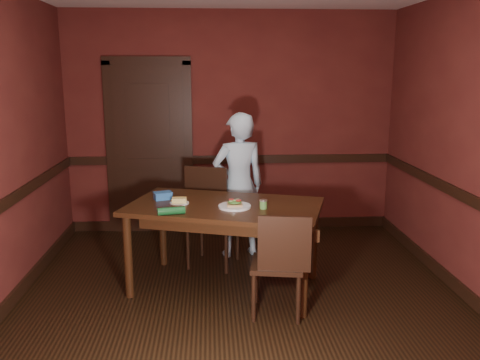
{
  "coord_description": "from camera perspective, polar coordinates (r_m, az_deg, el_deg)",
  "views": [
    {
      "loc": [
        -0.26,
        -4.0,
        2.01
      ],
      "look_at": [
        0.0,
        0.35,
        1.05
      ],
      "focal_mm": 38.0,
      "sensor_mm": 36.0,
      "label": 1
    }
  ],
  "objects": [
    {
      "name": "floor",
      "position": [
        4.48,
        0.28,
        -14.21
      ],
      "size": [
        4.0,
        4.5,
        0.01
      ],
      "primitive_type": "cube",
      "color": "black",
      "rests_on": "ground"
    },
    {
      "name": "wall_back",
      "position": [
        6.29,
        -1.05,
        6.39
      ],
      "size": [
        4.0,
        0.02,
        2.7
      ],
      "primitive_type": "cube",
      "color": "#541D19",
      "rests_on": "ground"
    },
    {
      "name": "wall_front",
      "position": [
        1.89,
        4.8,
        -8.04
      ],
      "size": [
        4.0,
        0.02,
        2.7
      ],
      "primitive_type": "cube",
      "color": "#541D19",
      "rests_on": "ground"
    },
    {
      "name": "dado_back",
      "position": [
        6.34,
        -1.03,
        2.33
      ],
      "size": [
        4.0,
        0.03,
        0.1
      ],
      "primitive_type": "cube",
      "color": "black",
      "rests_on": "ground"
    },
    {
      "name": "dado_right",
      "position": [
        4.72,
        25.12,
        -2.38
      ],
      "size": [
        0.03,
        4.5,
        0.1
      ],
      "primitive_type": "cube",
      "color": "black",
      "rests_on": "ground"
    },
    {
      "name": "baseboard_back",
      "position": [
        6.54,
        -1.0,
        -4.94
      ],
      "size": [
        4.0,
        0.03,
        0.12
      ],
      "primitive_type": "cube",
      "color": "black",
      "rests_on": "ground"
    },
    {
      "name": "baseboard_left",
      "position": [
        4.77,
        -24.93,
        -12.93
      ],
      "size": [
        0.03,
        4.5,
        0.12
      ],
      "primitive_type": "cube",
      "color": "black",
      "rests_on": "ground"
    },
    {
      "name": "baseboard_right",
      "position": [
        4.98,
        24.22,
        -11.76
      ],
      "size": [
        0.03,
        4.5,
        0.12
      ],
      "primitive_type": "cube",
      "color": "black",
      "rests_on": "ground"
    },
    {
      "name": "door",
      "position": [
        6.33,
        -10.13,
        3.88
      ],
      "size": [
        1.05,
        0.07,
        2.2
      ],
      "color": "black",
      "rests_on": "ground"
    },
    {
      "name": "dining_table",
      "position": [
        4.73,
        -1.72,
        -7.46
      ],
      "size": [
        1.92,
        1.43,
        0.8
      ],
      "primitive_type": "cube",
      "rotation": [
        0.0,
        0.0,
        -0.3
      ],
      "color": "black",
      "rests_on": "floor"
    },
    {
      "name": "chair_far",
      "position": [
        5.25,
        -3.04,
        -4.31
      ],
      "size": [
        0.6,
        0.6,
        1.0
      ],
      "primitive_type": null,
      "rotation": [
        0.0,
        0.0,
        -0.34
      ],
      "color": "black",
      "rests_on": "floor"
    },
    {
      "name": "chair_near",
      "position": [
        4.25,
        4.18,
        -9.19
      ],
      "size": [
        0.48,
        0.48,
        0.9
      ],
      "primitive_type": null,
      "rotation": [
        0.0,
        0.0,
        2.98
      ],
      "color": "black",
      "rests_on": "floor"
    },
    {
      "name": "person",
      "position": [
        5.45,
        -0.15,
        -0.6
      ],
      "size": [
        0.64,
        0.49,
        1.57
      ],
      "primitive_type": "imported",
      "rotation": [
        0.0,
        0.0,
        3.37
      ],
      "color": "#B2D8EC",
      "rests_on": "floor"
    },
    {
      "name": "sandwich_plate",
      "position": [
        4.5,
        -0.6,
        -2.85
      ],
      "size": [
        0.29,
        0.29,
        0.07
      ],
      "rotation": [
        0.0,
        0.0,
        -0.26
      ],
      "color": "silver",
      "rests_on": "dining_table"
    },
    {
      "name": "sauce_jar",
      "position": [
        4.46,
        2.64,
        -2.73
      ],
      "size": [
        0.07,
        0.07,
        0.08
      ],
      "rotation": [
        0.0,
        0.0,
        -0.27
      ],
      "color": "#4E843A",
      "rests_on": "dining_table"
    },
    {
      "name": "cheese_saucer",
      "position": [
        4.66,
        -6.83,
        -2.39
      ],
      "size": [
        0.17,
        0.17,
        0.05
      ],
      "rotation": [
        0.0,
        0.0,
        0.09
      ],
      "color": "silver",
      "rests_on": "dining_table"
    },
    {
      "name": "food_tub",
      "position": [
        4.83,
        -8.66,
        -1.74
      ],
      "size": [
        0.2,
        0.17,
        0.07
      ],
      "rotation": [
        0.0,
        0.0,
        0.35
      ],
      "color": "#2F6AB4",
      "rests_on": "dining_table"
    },
    {
      "name": "wrapped_veg",
      "position": [
        4.32,
        -7.73,
        -3.46
      ],
      "size": [
        0.24,
        0.11,
        0.06
      ],
      "primitive_type": "cylinder",
      "rotation": [
        0.0,
        1.57,
        0.22
      ],
      "color": "#11471E",
      "rests_on": "dining_table"
    }
  ]
}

